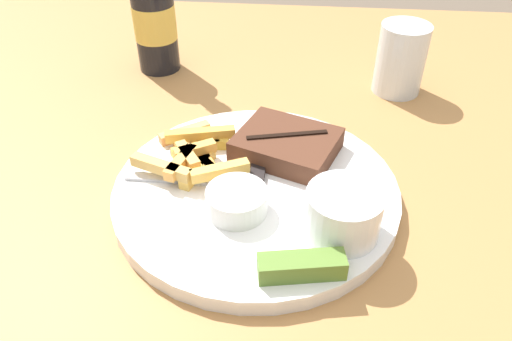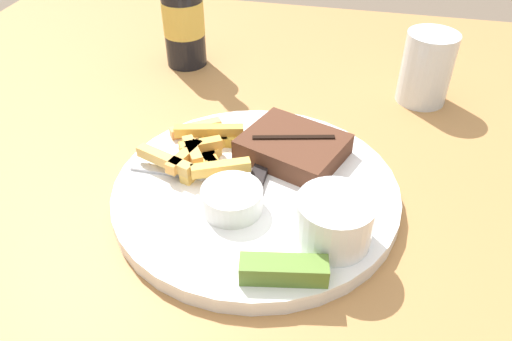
% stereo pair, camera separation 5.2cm
% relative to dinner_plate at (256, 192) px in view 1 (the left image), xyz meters
% --- Properties ---
extents(dining_table, '(1.21, 1.17, 0.76)m').
position_rel_dinner_plate_xyz_m(dining_table, '(0.00, 0.00, -0.09)').
color(dining_table, '#A87542').
rests_on(dining_table, ground_plane).
extents(dinner_plate, '(0.30, 0.30, 0.02)m').
position_rel_dinner_plate_xyz_m(dinner_plate, '(0.00, 0.00, 0.00)').
color(dinner_plate, white).
rests_on(dinner_plate, dining_table).
extents(steak_portion, '(0.13, 0.12, 0.03)m').
position_rel_dinner_plate_xyz_m(steak_portion, '(0.03, 0.06, 0.02)').
color(steak_portion, '#512D1E').
rests_on(steak_portion, dinner_plate).
extents(fries_pile, '(0.13, 0.13, 0.02)m').
position_rel_dinner_plate_xyz_m(fries_pile, '(-0.07, 0.03, 0.02)').
color(fries_pile, '#EF9E59').
rests_on(fries_pile, dinner_plate).
extents(coleslaw_cup, '(0.07, 0.07, 0.05)m').
position_rel_dinner_plate_xyz_m(coleslaw_cup, '(0.09, -0.06, 0.04)').
color(coleslaw_cup, white).
rests_on(coleslaw_cup, dinner_plate).
extents(dipping_sauce_cup, '(0.06, 0.06, 0.02)m').
position_rel_dinner_plate_xyz_m(dipping_sauce_cup, '(-0.02, -0.04, 0.02)').
color(dipping_sauce_cup, silver).
rests_on(dipping_sauce_cup, dinner_plate).
extents(pickle_spear, '(0.08, 0.04, 0.02)m').
position_rel_dinner_plate_xyz_m(pickle_spear, '(0.05, -0.12, 0.02)').
color(pickle_spear, '#567A2D').
rests_on(pickle_spear, dinner_plate).
extents(fork_utensil, '(0.13, 0.01, 0.00)m').
position_rel_dinner_plate_xyz_m(fork_utensil, '(-0.08, 0.00, 0.01)').
color(fork_utensil, '#B7B7BC').
rests_on(fork_utensil, dinner_plate).
extents(knife_utensil, '(0.02, 0.17, 0.01)m').
position_rel_dinner_plate_xyz_m(knife_utensil, '(-0.00, 0.04, 0.01)').
color(knife_utensil, '#B7B7BC').
rests_on(knife_utensil, dinner_plate).
extents(beer_bottle, '(0.06, 0.06, 0.22)m').
position_rel_dinner_plate_xyz_m(beer_bottle, '(-0.18, 0.29, 0.07)').
color(beer_bottle, black).
rests_on(beer_bottle, dining_table).
extents(drinking_glass, '(0.07, 0.07, 0.10)m').
position_rel_dinner_plate_xyz_m(drinking_glass, '(0.18, 0.26, 0.04)').
color(drinking_glass, silver).
rests_on(drinking_glass, dining_table).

